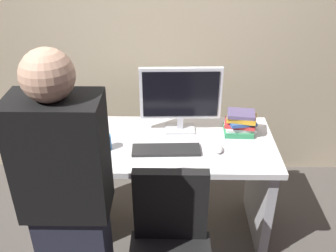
{
  "coord_description": "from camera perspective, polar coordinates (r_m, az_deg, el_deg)",
  "views": [
    {
      "loc": [
        0.03,
        -2.15,
        2.11
      ],
      "look_at": [
        0.0,
        -0.05,
        0.9
      ],
      "focal_mm": 41.39,
      "sensor_mm": 36.0,
      "label": 1
    }
  ],
  "objects": [
    {
      "name": "person_at_desk",
      "position": [
        1.95,
        -14.29,
        -11.81
      ],
      "size": [
        0.4,
        0.24,
        1.64
      ],
      "color": "#262838",
      "rests_on": "ground"
    },
    {
      "name": "desk",
      "position": [
        2.67,
        0.02,
        -6.66
      ],
      "size": [
        1.4,
        0.69,
        0.75
      ],
      "color": "white",
      "rests_on": "ground"
    },
    {
      "name": "cup_by_monitor",
      "position": [
        2.65,
        -11.42,
        -0.28
      ],
      "size": [
        0.06,
        0.06,
        0.09
      ],
      "primitive_type": "cylinder",
      "color": "white",
      "rests_on": "desk"
    },
    {
      "name": "mouse",
      "position": [
        2.46,
        7.38,
        -3.33
      ],
      "size": [
        0.06,
        0.1,
        0.03
      ],
      "primitive_type": "ellipsoid",
      "color": "white",
      "rests_on": "desk"
    },
    {
      "name": "book_stack",
      "position": [
        2.64,
        10.58,
        0.38
      ],
      "size": [
        0.22,
        0.18,
        0.17
      ],
      "color": "#338C59",
      "rests_on": "desk"
    },
    {
      "name": "ground_plane",
      "position": [
        3.01,
        0.01,
        -14.59
      ],
      "size": [
        9.0,
        9.0,
        0.0
      ],
      "primitive_type": "plane",
      "color": "#4C4742"
    },
    {
      "name": "cup_near_keyboard",
      "position": [
        2.47,
        -9.14,
        -2.4
      ],
      "size": [
        0.07,
        0.07,
        0.1
      ],
      "primitive_type": "cylinder",
      "color": "#3372B2",
      "rests_on": "desk"
    },
    {
      "name": "monitor",
      "position": [
        2.55,
        1.87,
        4.4
      ],
      "size": [
        0.54,
        0.15,
        0.46
      ],
      "color": "silver",
      "rests_on": "desk"
    },
    {
      "name": "keyboard",
      "position": [
        2.44,
        -0.27,
        -3.54
      ],
      "size": [
        0.43,
        0.15,
        0.02
      ],
      "primitive_type": "cube",
      "rotation": [
        0.0,
        0.0,
        0.04
      ],
      "color": "#262626",
      "rests_on": "desk"
    }
  ]
}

